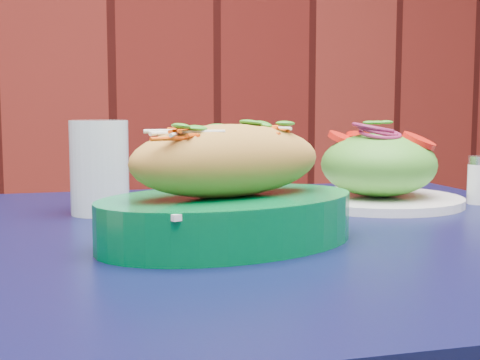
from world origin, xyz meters
name	(u,v)px	position (x,y,z in m)	size (l,w,h in m)	color
cafe_table	(290,299)	(-0.05, 1.25, 0.66)	(0.86, 0.86, 0.75)	black
banh_mi_basket	(229,196)	(-0.15, 1.19, 0.80)	(0.32, 0.25, 0.13)	#00612D
salad_plate	(378,171)	(0.14, 1.38, 0.80)	(0.24, 0.24, 0.12)	white
water_glass	(99,167)	(-0.25, 1.42, 0.81)	(0.08, 0.08, 0.12)	silver
salt_shaker	(479,180)	(0.28, 1.33, 0.78)	(0.03, 0.03, 0.07)	white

